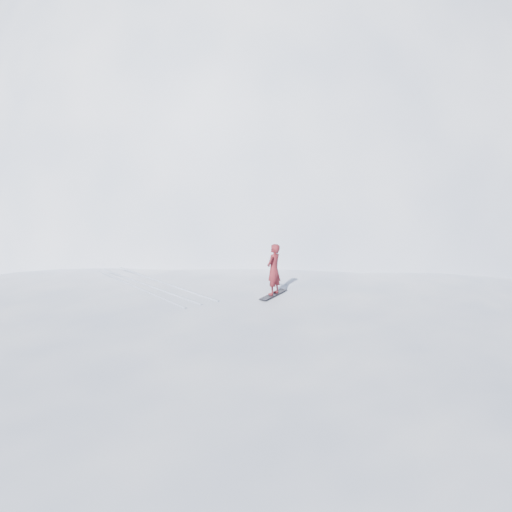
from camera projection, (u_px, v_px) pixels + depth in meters
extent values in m
plane|color=white|center=(233.00, 398.00, 13.12)|extent=(400.00, 400.00, 0.00)
ellipsoid|color=white|center=(213.00, 353.00, 16.08)|extent=(36.00, 28.00, 4.80)
ellipsoid|color=white|center=(283.00, 223.00, 46.17)|extent=(60.00, 56.00, 56.00)
ellipsoid|color=white|center=(207.00, 245.00, 34.72)|extent=(28.00, 24.00, 18.00)
ellipsoid|color=white|center=(118.00, 498.00, 9.30)|extent=(6.00, 5.40, 0.80)
ellipsoid|color=white|center=(430.00, 391.00, 13.47)|extent=(5.00, 4.50, 0.70)
ellipsoid|color=white|center=(102.00, 344.00, 16.84)|extent=(7.00, 6.30, 1.00)
ellipsoid|color=white|center=(320.00, 312.00, 20.20)|extent=(4.00, 3.60, 0.60)
cube|color=black|center=(273.00, 294.00, 14.76)|extent=(1.38, 0.77, 0.02)
imported|color=maroon|center=(274.00, 269.00, 14.57)|extent=(0.71, 0.59, 1.65)
cube|color=silver|center=(136.00, 286.00, 15.62)|extent=(0.93, 5.95, 0.04)
cube|color=silver|center=(147.00, 284.00, 15.84)|extent=(1.23, 5.90, 0.04)
cube|color=silver|center=(163.00, 282.00, 16.16)|extent=(1.19, 5.90, 0.04)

